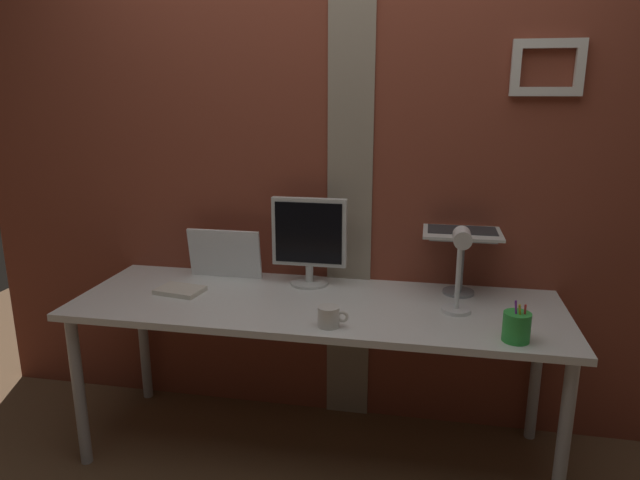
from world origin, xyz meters
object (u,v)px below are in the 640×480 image
at_px(laptop, 462,217).
at_px(pen_cup, 517,327).
at_px(desk_lamp, 460,262).
at_px(whiteboard_panel, 225,254).
at_px(coffee_mug, 329,317).
at_px(monitor, 309,237).

height_order(laptop, pen_cup, laptop).
bearing_deg(laptop, pen_cup, -71.37).
bearing_deg(desk_lamp, laptop, 86.93).
bearing_deg(laptop, whiteboard_panel, -177.40).
relative_size(whiteboard_panel, pen_cup, 2.27).
bearing_deg(coffee_mug, whiteboard_panel, 140.72).
bearing_deg(pen_cup, whiteboard_panel, 159.12).
height_order(monitor, whiteboard_panel, monitor).
bearing_deg(desk_lamp, coffee_mug, -158.33).
bearing_deg(pen_cup, coffee_mug, 179.98).
xyz_separation_m(laptop, pen_cup, (0.18, -0.54, -0.28)).
distance_m(desk_lamp, pen_cup, 0.33).
bearing_deg(desk_lamp, whiteboard_panel, 164.68).
bearing_deg(whiteboard_panel, monitor, -2.54).
height_order(whiteboard_panel, coffee_mug, whiteboard_panel).
xyz_separation_m(laptop, desk_lamp, (-0.02, -0.35, -0.11)).
height_order(laptop, whiteboard_panel, laptop).
height_order(laptop, desk_lamp, laptop).
bearing_deg(monitor, laptop, 5.75).
xyz_separation_m(desk_lamp, pen_cup, (0.20, -0.19, -0.18)).
height_order(desk_lamp, coffee_mug, desk_lamp).
xyz_separation_m(monitor, whiteboard_panel, (-0.42, 0.02, -0.11)).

